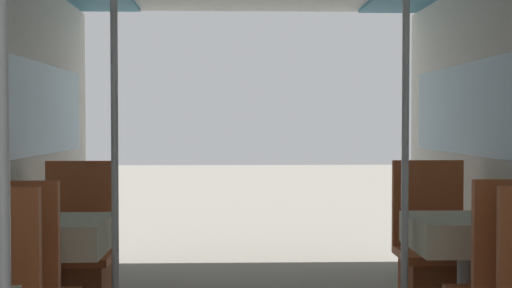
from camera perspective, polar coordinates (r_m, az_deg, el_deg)
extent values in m
cylinder|color=silver|center=(2.04, -19.61, -2.77)|extent=(0.04, 0.04, 2.22)
cube|color=#93704C|center=(3.92, -16.05, -6.00)|extent=(0.55, 0.55, 0.02)
cube|color=beige|center=(3.93, -16.04, -7.05)|extent=(0.59, 0.59, 0.17)
cube|color=#C66033|center=(3.19, -19.46, -7.69)|extent=(0.45, 0.04, 0.55)
cube|color=#C66033|center=(4.50, -14.25, -8.74)|extent=(0.45, 0.45, 0.05)
cube|color=#C66033|center=(4.66, -13.73, -4.68)|extent=(0.45, 0.04, 0.55)
cylinder|color=silver|center=(3.82, -11.24, -0.64)|extent=(0.04, 0.04, 2.22)
cylinder|color=#B7B7BC|center=(4.07, 16.44, -11.01)|extent=(0.09, 0.09, 0.72)
cube|color=#93704C|center=(4.00, 16.49, -5.84)|extent=(0.55, 0.55, 0.02)
cube|color=beige|center=(4.01, 16.48, -6.88)|extent=(0.59, 0.59, 0.17)
cube|color=#C66033|center=(4.57, 14.23, -8.58)|extent=(0.45, 0.45, 0.05)
cube|color=#C66033|center=(4.73, 13.56, -4.58)|extent=(0.45, 0.04, 0.55)
cylinder|color=silver|center=(3.88, 11.85, -0.61)|extent=(0.04, 0.04, 2.22)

